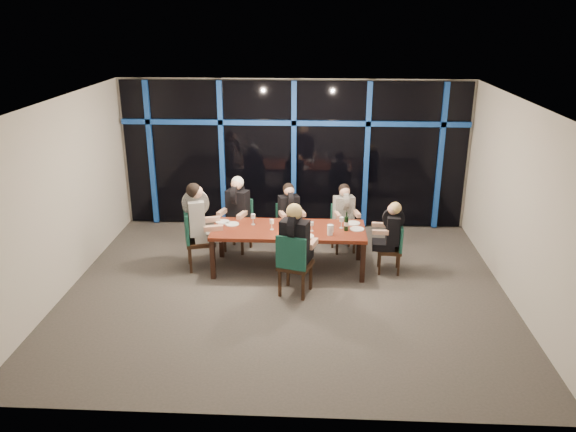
{
  "coord_description": "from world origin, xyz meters",
  "views": [
    {
      "loc": [
        0.44,
        -8.06,
        4.24
      ],
      "look_at": [
        0.0,
        0.6,
        1.05
      ],
      "focal_mm": 35.0,
      "sensor_mm": 36.0,
      "label": 1
    }
  ],
  "objects": [
    {
      "name": "wine_glass_d",
      "position": [
        -0.62,
        0.96,
        0.89
      ],
      "size": [
        0.07,
        0.07,
        0.19
      ],
      "color": "silver",
      "rests_on": "dining_table"
    },
    {
      "name": "plate_far_mid",
      "position": [
        0.16,
        1.09,
        0.76
      ],
      "size": [
        0.24,
        0.24,
        0.01
      ],
      "primitive_type": "cylinder",
      "color": "white",
      "rests_on": "dining_table"
    },
    {
      "name": "wine_glass_c",
      "position": [
        0.39,
        0.71,
        0.87
      ],
      "size": [
        0.06,
        0.06,
        0.16
      ],
      "color": "silver",
      "rests_on": "dining_table"
    },
    {
      "name": "chair_end_left",
      "position": [
        -1.62,
        0.76,
        0.59
      ],
      "size": [
        0.6,
        0.6,
        1.05
      ],
      "rotation": [
        0.0,
        0.0,
        1.85
      ],
      "color": "black",
      "rests_on": "ground"
    },
    {
      "name": "chair_far_mid",
      "position": [
        -0.05,
        1.69,
        0.49
      ],
      "size": [
        0.52,
        0.52,
        0.88
      ],
      "rotation": [
        0.0,
        0.0,
        0.34
      ],
      "color": "black",
      "rests_on": "ground"
    },
    {
      "name": "diner_far_left",
      "position": [
        -0.99,
        1.58,
        0.92
      ],
      "size": [
        0.58,
        0.66,
        0.94
      ],
      "rotation": [
        0.0,
        0.0,
        -0.33
      ],
      "color": "black",
      "rests_on": "ground"
    },
    {
      "name": "room",
      "position": [
        0.0,
        0.0,
        2.02
      ],
      "size": [
        7.04,
        7.0,
        3.02
      ],
      "color": "#55504B",
      "rests_on": "ground"
    },
    {
      "name": "water_pitcher",
      "position": [
        0.7,
        0.55,
        0.84
      ],
      "size": [
        0.11,
        0.1,
        0.18
      ],
      "rotation": [
        0.0,
        0.0,
        -0.33
      ],
      "color": "silver",
      "rests_on": "dining_table"
    },
    {
      "name": "dining_table",
      "position": [
        0.0,
        0.8,
        0.68
      ],
      "size": [
        2.6,
        1.0,
        0.75
      ],
      "color": "maroon",
      "rests_on": "ground"
    },
    {
      "name": "diner_end_left",
      "position": [
        -1.53,
        0.79,
        1.0
      ],
      "size": [
        0.71,
        0.61,
        1.02
      ],
      "rotation": [
        0.0,
        0.0,
        1.85
      ],
      "color": "black",
      "rests_on": "ground"
    },
    {
      "name": "plate_near_mid",
      "position": [
        0.31,
        0.45,
        0.76
      ],
      "size": [
        0.24,
        0.24,
        0.01
      ],
      "primitive_type": "cylinder",
      "color": "white",
      "rests_on": "dining_table"
    },
    {
      "name": "chair_far_left",
      "position": [
        -0.96,
        1.65,
        0.54
      ],
      "size": [
        0.57,
        0.57,
        0.97
      ],
      "rotation": [
        0.0,
        0.0,
        -0.33
      ],
      "color": "black",
      "rests_on": "ground"
    },
    {
      "name": "wine_glass_a",
      "position": [
        -0.28,
        0.74,
        0.88
      ],
      "size": [
        0.07,
        0.07,
        0.18
      ],
      "color": "silver",
      "rests_on": "dining_table"
    },
    {
      "name": "chair_end_right",
      "position": [
        1.79,
        0.78,
        0.48
      ],
      "size": [
        0.42,
        0.42,
        0.86
      ],
      "rotation": [
        0.0,
        0.0,
        4.65
      ],
      "color": "black",
      "rests_on": "ground"
    },
    {
      "name": "plate_far_left",
      "position": [
        -1.17,
        1.04,
        0.76
      ],
      "size": [
        0.24,
        0.24,
        0.01
      ],
      "primitive_type": "cylinder",
      "color": "white",
      "rests_on": "dining_table"
    },
    {
      "name": "chair_far_right",
      "position": [
        0.96,
        1.71,
        0.49
      ],
      "size": [
        0.49,
        0.49,
        0.88
      ],
      "rotation": [
        0.0,
        0.0,
        0.24
      ],
      "color": "black",
      "rests_on": "ground"
    },
    {
      "name": "chair_near_mid",
      "position": [
        0.12,
        -0.17,
        0.58
      ],
      "size": [
        0.6,
        0.6,
        1.03
      ],
      "rotation": [
        0.0,
        0.0,
        2.85
      ],
      "color": "black",
      "rests_on": "ground"
    },
    {
      "name": "plate_far_right",
      "position": [
        1.11,
        1.09,
        0.76
      ],
      "size": [
        0.24,
        0.24,
        0.01
      ],
      "primitive_type": "cylinder",
      "color": "white",
      "rests_on": "dining_table"
    },
    {
      "name": "wine_glass_e",
      "position": [
        0.9,
        0.87,
        0.89
      ],
      "size": [
        0.08,
        0.08,
        0.19
      ],
      "color": "silver",
      "rests_on": "dining_table"
    },
    {
      "name": "wine_glass_b",
      "position": [
        0.03,
        0.94,
        0.89
      ],
      "size": [
        0.07,
        0.07,
        0.19
      ],
      "color": "silver",
      "rests_on": "dining_table"
    },
    {
      "name": "diner_far_right",
      "position": [
        0.98,
        1.64,
        0.84
      ],
      "size": [
        0.5,
        0.59,
        0.86
      ],
      "rotation": [
        0.0,
        0.0,
        0.24
      ],
      "color": "black",
      "rests_on": "ground"
    },
    {
      "name": "diner_far_mid",
      "position": [
        -0.03,
        1.62,
        0.84
      ],
      "size": [
        0.53,
        0.6,
        0.86
      ],
      "rotation": [
        0.0,
        0.0,
        0.34
      ],
      "color": "black",
      "rests_on": "ground"
    },
    {
      "name": "window_wall",
      "position": [
        0.01,
        2.93,
        1.55
      ],
      "size": [
        6.86,
        0.43,
        2.94
      ],
      "color": "black",
      "rests_on": "ground"
    },
    {
      "name": "wine_bottle",
      "position": [
        0.97,
        0.76,
        0.88
      ],
      "size": [
        0.08,
        0.08,
        0.33
      ],
      "rotation": [
        0.0,
        0.0,
        -0.04
      ],
      "color": "black",
      "rests_on": "dining_table"
    },
    {
      "name": "diner_end_right",
      "position": [
        1.72,
        0.78,
        0.82
      ],
      "size": [
        0.55,
        0.44,
        0.84
      ],
      "rotation": [
        0.0,
        0.0,
        4.65
      ],
      "color": "black",
      "rests_on": "ground"
    },
    {
      "name": "tea_light",
      "position": [
        -0.02,
        0.54,
        0.77
      ],
      "size": [
        0.05,
        0.05,
        0.03
      ],
      "primitive_type": "cylinder",
      "color": "#FFAE4C",
      "rests_on": "dining_table"
    },
    {
      "name": "plate_end_right",
      "position": [
        1.16,
        0.82,
        0.76
      ],
      "size": [
        0.24,
        0.24,
        0.01
      ],
      "primitive_type": "cylinder",
      "color": "white",
      "rests_on": "dining_table"
    },
    {
      "name": "diner_near_mid",
      "position": [
        0.15,
        -0.09,
        0.99
      ],
      "size": [
        0.61,
        0.7,
        1.01
      ],
      "rotation": [
        0.0,
        0.0,
        2.85
      ],
      "color": "black",
      "rests_on": "ground"
    },
    {
      "name": "plate_end_left",
      "position": [
        -0.99,
        0.94,
        0.76
      ],
      "size": [
        0.24,
        0.24,
        0.01
      ],
      "primitive_type": "cylinder",
      "color": "white",
      "rests_on": "dining_table"
    }
  ]
}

